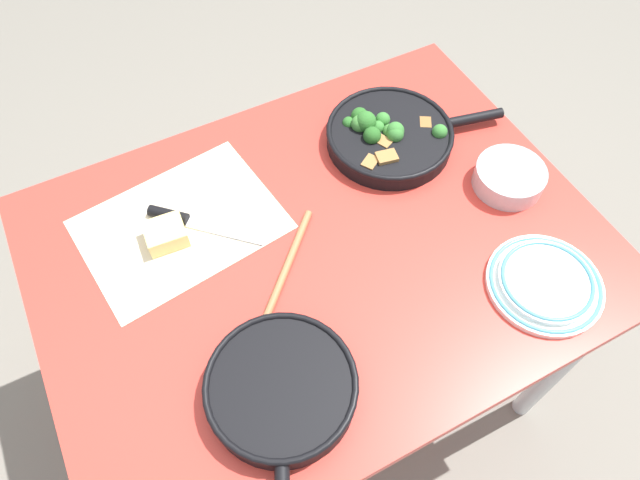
% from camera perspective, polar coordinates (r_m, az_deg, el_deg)
% --- Properties ---
extents(ground_plane, '(14.00, 14.00, 0.00)m').
position_cam_1_polar(ground_plane, '(1.84, -0.00, -13.55)').
color(ground_plane, slate).
extents(dining_table_red, '(1.12, 0.85, 0.76)m').
position_cam_1_polar(dining_table_red, '(1.23, -0.00, -2.90)').
color(dining_table_red, red).
rests_on(dining_table_red, ground_plane).
extents(skillet_broccoli, '(0.41, 0.29, 0.08)m').
position_cam_1_polar(skillet_broccoli, '(1.32, 6.95, 10.40)').
color(skillet_broccoli, black).
rests_on(skillet_broccoli, dining_table_red).
extents(skillet_eggs, '(0.26, 0.39, 0.05)m').
position_cam_1_polar(skillet_eggs, '(1.00, -3.88, -14.71)').
color(skillet_eggs, black).
rests_on(skillet_eggs, dining_table_red).
extents(wooden_spoon, '(0.30, 0.30, 0.02)m').
position_cam_1_polar(wooden_spoon, '(1.07, -5.28, -7.40)').
color(wooden_spoon, '#996B42').
rests_on(wooden_spoon, dining_table_red).
extents(parchment_sheet, '(0.43, 0.34, 0.00)m').
position_cam_1_polar(parchment_sheet, '(1.22, -13.79, 1.52)').
color(parchment_sheet, beige).
rests_on(parchment_sheet, dining_table_red).
extents(grater_knife, '(0.20, 0.19, 0.02)m').
position_cam_1_polar(grater_knife, '(1.21, -12.94, 1.91)').
color(grater_knife, silver).
rests_on(grater_knife, dining_table_red).
extents(cheese_block, '(0.08, 0.07, 0.04)m').
position_cam_1_polar(cheese_block, '(1.18, -15.16, 0.55)').
color(cheese_block, '#EFD67A').
rests_on(cheese_block, dining_table_red).
extents(dinner_plate_stack, '(0.22, 0.22, 0.03)m').
position_cam_1_polar(dinner_plate_stack, '(1.18, 21.62, -3.97)').
color(dinner_plate_stack, white).
rests_on(dinner_plate_stack, dining_table_red).
extents(prep_bowl_steel, '(0.15, 0.15, 0.05)m').
position_cam_1_polar(prep_bowl_steel, '(1.29, 18.38, 5.96)').
color(prep_bowl_steel, '#B7B7BC').
rests_on(prep_bowl_steel, dining_table_red).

